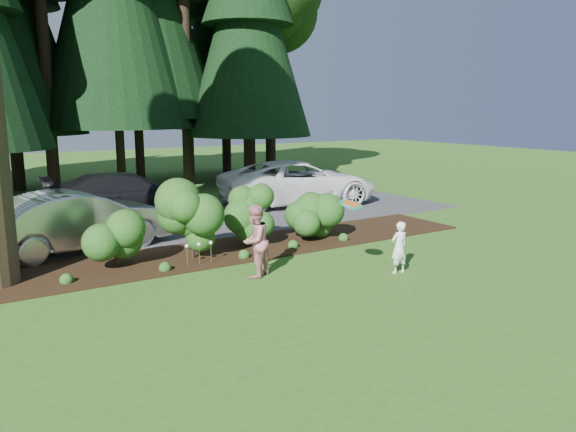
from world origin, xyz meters
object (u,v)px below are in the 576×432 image
at_px(adult, 255,241).
at_px(frisbee, 351,204).
at_px(car_dark_suv, 127,195).
at_px(child, 399,247).
at_px(car_silver_wagon, 79,221).
at_px(car_white_suv, 298,182).

xyz_separation_m(adult, frisbee, (1.59, -1.30, 0.85)).
xyz_separation_m(car_dark_suv, frisbee, (1.98, -9.21, 0.86)).
distance_m(adult, frisbee, 2.22).
bearing_deg(frisbee, adult, 140.87).
bearing_deg(child, car_silver_wagon, -43.89).
height_order(car_silver_wagon, car_white_suv, car_white_suv).
bearing_deg(car_dark_suv, adult, -172.32).
bearing_deg(adult, frisbee, 109.80).
bearing_deg(car_silver_wagon, child, -146.94).
xyz_separation_m(car_white_suv, child, (-3.04, -8.64, -0.27)).
bearing_deg(car_dark_suv, car_silver_wagon, 151.99).
distance_m(child, frisbee, 1.64).
bearing_deg(adult, car_dark_suv, -118.28).
bearing_deg(frisbee, car_silver_wagon, 127.50).
distance_m(car_white_suv, child, 9.17).
xyz_separation_m(car_white_suv, adult, (-5.88, -7.17, -0.06)).
relative_size(car_white_suv, car_dark_suv, 1.14).
xyz_separation_m(child, frisbee, (-1.24, 0.18, 1.06)).
bearing_deg(car_white_suv, child, 171.54).
distance_m(car_dark_suv, child, 9.93).
relative_size(car_silver_wagon, car_dark_suv, 0.89).
bearing_deg(car_silver_wagon, frisbee, -153.23).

